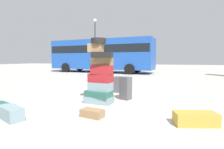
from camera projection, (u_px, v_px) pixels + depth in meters
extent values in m
plane|color=#ADA89E|center=(110.00, 106.00, 4.80)|extent=(80.00, 80.00, 0.00)
cube|color=gray|center=(99.00, 100.00, 5.14)|extent=(0.82, 0.50, 0.20)
cube|color=#26594C|center=(99.00, 94.00, 5.10)|extent=(0.81, 0.54, 0.17)
cube|color=gray|center=(101.00, 86.00, 5.11)|extent=(0.68, 0.42, 0.23)
cube|color=maroon|center=(101.00, 78.00, 5.14)|extent=(0.71, 0.46, 0.26)
cube|color=maroon|center=(102.00, 70.00, 5.07)|extent=(0.60, 0.37, 0.25)
cube|color=olive|center=(102.00, 61.00, 5.12)|extent=(0.62, 0.39, 0.22)
cube|color=black|center=(102.00, 55.00, 4.86)|extent=(0.60, 0.39, 0.16)
cube|color=olive|center=(96.00, 48.00, 5.06)|extent=(0.42, 0.24, 0.25)
cylinder|color=black|center=(98.00, 41.00, 5.02)|extent=(0.44, 0.44, 0.15)
cube|color=#4C4C51|center=(119.00, 84.00, 6.83)|extent=(0.37, 0.44, 0.61)
cube|color=#4C4C51|center=(126.00, 88.00, 5.58)|extent=(0.39, 0.37, 0.72)
cube|color=#B28C33|center=(195.00, 119.00, 3.41)|extent=(0.87, 0.57, 0.25)
cube|color=olive|center=(92.00, 113.00, 3.89)|extent=(0.55, 0.37, 0.17)
cube|color=#26594C|center=(1.00, 108.00, 4.32)|extent=(0.85, 0.58, 0.18)
cube|color=gray|center=(11.00, 113.00, 3.74)|extent=(0.77, 0.53, 0.27)
cylinder|color=brown|center=(99.00, 77.00, 8.61)|extent=(0.12, 0.12, 0.79)
cylinder|color=brown|center=(99.00, 78.00, 8.39)|extent=(0.12, 0.12, 0.79)
cylinder|color=#338CCC|center=(99.00, 63.00, 8.44)|extent=(0.30, 0.30, 0.62)
sphere|color=tan|center=(99.00, 54.00, 8.40)|extent=(0.22, 0.22, 0.22)
cube|color=#1E4CA5|center=(101.00, 54.00, 17.14)|extent=(10.34, 3.30, 2.80)
cube|color=black|center=(101.00, 49.00, 17.10)|extent=(10.14, 3.31, 0.70)
cylinder|color=black|center=(137.00, 68.00, 17.11)|extent=(0.92, 0.32, 0.90)
cylinder|color=black|center=(130.00, 69.00, 14.82)|extent=(0.92, 0.32, 0.90)
cylinder|color=black|center=(80.00, 67.00, 19.68)|extent=(0.92, 0.32, 0.90)
cylinder|color=black|center=(66.00, 68.00, 17.39)|extent=(0.92, 0.32, 0.90)
cylinder|color=#333338|center=(95.00, 47.00, 18.60)|extent=(0.12, 0.12, 5.22)
sphere|color=#F2F2CC|center=(95.00, 21.00, 18.36)|extent=(0.36, 0.36, 0.36)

